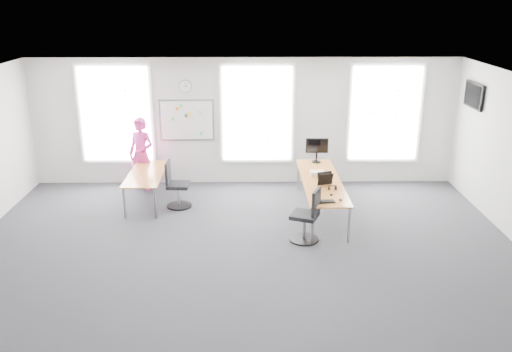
{
  "coord_description": "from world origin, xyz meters",
  "views": [
    {
      "loc": [
        0.1,
        -8.49,
        4.38
      ],
      "look_at": [
        0.24,
        1.2,
        1.1
      ],
      "focal_mm": 38.0,
      "sensor_mm": 36.0,
      "label": 1
    }
  ],
  "objects_px": {
    "desk_right": "(321,182)",
    "headphones": "(332,188)",
    "keyboard": "(324,202)",
    "monitor": "(317,148)",
    "desk_left": "(146,176)",
    "chair_left": "(176,187)",
    "chair_right": "(308,218)",
    "person": "(141,154)"
  },
  "relations": [
    {
      "from": "chair_left",
      "to": "monitor",
      "type": "relative_size",
      "value": 1.8
    },
    {
      "from": "chair_right",
      "to": "chair_left",
      "type": "height_order",
      "value": "chair_right"
    },
    {
      "from": "monitor",
      "to": "desk_right",
      "type": "bearing_deg",
      "value": -89.46
    },
    {
      "from": "person",
      "to": "monitor",
      "type": "xyz_separation_m",
      "value": [
        4.02,
        -0.26,
        0.2
      ]
    },
    {
      "from": "monitor",
      "to": "desk_left",
      "type": "bearing_deg",
      "value": -168.22
    },
    {
      "from": "chair_right",
      "to": "desk_right",
      "type": "bearing_deg",
      "value": -174.94
    },
    {
      "from": "chair_left",
      "to": "person",
      "type": "xyz_separation_m",
      "value": [
        -0.91,
        1.1,
        0.41
      ]
    },
    {
      "from": "chair_left",
      "to": "person",
      "type": "bearing_deg",
      "value": 41.85
    },
    {
      "from": "desk_right",
      "to": "person",
      "type": "bearing_deg",
      "value": 159.22
    },
    {
      "from": "chair_right",
      "to": "chair_left",
      "type": "relative_size",
      "value": 1.02
    },
    {
      "from": "keyboard",
      "to": "chair_right",
      "type": "bearing_deg",
      "value": -171.68
    },
    {
      "from": "person",
      "to": "headphones",
      "type": "relative_size",
      "value": 10.28
    },
    {
      "from": "desk_right",
      "to": "headphones",
      "type": "xyz_separation_m",
      "value": [
        0.14,
        -0.57,
        0.09
      ]
    },
    {
      "from": "monitor",
      "to": "chair_left",
      "type": "bearing_deg",
      "value": -162.15
    },
    {
      "from": "headphones",
      "to": "desk_left",
      "type": "bearing_deg",
      "value": 163.05
    },
    {
      "from": "desk_left",
      "to": "chair_left",
      "type": "relative_size",
      "value": 1.85
    },
    {
      "from": "desk_left",
      "to": "monitor",
      "type": "relative_size",
      "value": 3.33
    },
    {
      "from": "keyboard",
      "to": "monitor",
      "type": "distance_m",
      "value": 2.51
    },
    {
      "from": "desk_right",
      "to": "keyboard",
      "type": "distance_m",
      "value": 1.23
    },
    {
      "from": "desk_left",
      "to": "keyboard",
      "type": "bearing_deg",
      "value": -27.45
    },
    {
      "from": "desk_left",
      "to": "monitor",
      "type": "bearing_deg",
      "value": 9.11
    },
    {
      "from": "desk_left",
      "to": "chair_right",
      "type": "height_order",
      "value": "chair_right"
    },
    {
      "from": "chair_right",
      "to": "person",
      "type": "xyz_separation_m",
      "value": [
        -3.56,
        2.84,
        0.4
      ]
    },
    {
      "from": "desk_left",
      "to": "chair_left",
      "type": "xyz_separation_m",
      "value": [
        0.65,
        -0.24,
        -0.18
      ]
    },
    {
      "from": "chair_right",
      "to": "chair_left",
      "type": "distance_m",
      "value": 3.17
    },
    {
      "from": "person",
      "to": "headphones",
      "type": "xyz_separation_m",
      "value": [
        4.11,
        -2.08,
        -0.09
      ]
    },
    {
      "from": "desk_right",
      "to": "chair_right",
      "type": "relative_size",
      "value": 2.88
    },
    {
      "from": "person",
      "to": "keyboard",
      "type": "bearing_deg",
      "value": -11.7
    },
    {
      "from": "headphones",
      "to": "chair_right",
      "type": "bearing_deg",
      "value": -125.03
    },
    {
      "from": "chair_left",
      "to": "keyboard",
      "type": "relative_size",
      "value": 2.48
    },
    {
      "from": "headphones",
      "to": "monitor",
      "type": "relative_size",
      "value": 0.3
    },
    {
      "from": "chair_left",
      "to": "chair_right",
      "type": "bearing_deg",
      "value": -121.1
    },
    {
      "from": "headphones",
      "to": "chair_left",
      "type": "bearing_deg",
      "value": 163.59
    },
    {
      "from": "monitor",
      "to": "keyboard",
      "type": "bearing_deg",
      "value": -90.97
    },
    {
      "from": "desk_left",
      "to": "chair_right",
      "type": "xyz_separation_m",
      "value": [
        3.31,
        -1.98,
        -0.17
      ]
    },
    {
      "from": "desk_right",
      "to": "person",
      "type": "distance_m",
      "value": 4.25
    },
    {
      "from": "desk_right",
      "to": "chair_right",
      "type": "distance_m",
      "value": 1.42
    },
    {
      "from": "desk_left",
      "to": "keyboard",
      "type": "distance_m",
      "value": 4.07
    },
    {
      "from": "chair_left",
      "to": "headphones",
      "type": "xyz_separation_m",
      "value": [
        3.2,
        -0.98,
        0.32
      ]
    },
    {
      "from": "person",
      "to": "headphones",
      "type": "distance_m",
      "value": 4.61
    },
    {
      "from": "chair_right",
      "to": "keyboard",
      "type": "bearing_deg",
      "value": 132.18
    },
    {
      "from": "desk_right",
      "to": "chair_right",
      "type": "bearing_deg",
      "value": -107.18
    }
  ]
}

